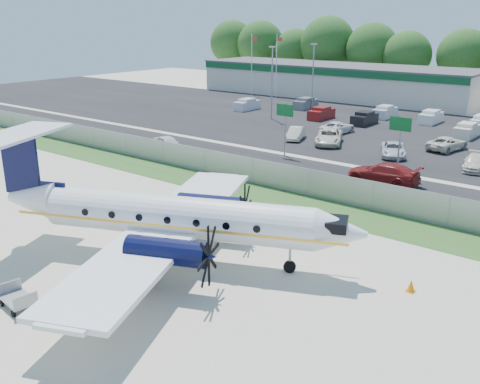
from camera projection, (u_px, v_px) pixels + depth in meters
The scene contains 26 objects.
ground at pixel (170, 260), 28.42m from camera, with size 170.00×170.00×0.00m, color beige.
grass_verge at pixel (293, 202), 37.40m from camera, with size 170.00×4.00×0.02m, color #2D561E.
access_road at pixel (340, 180), 42.64m from camera, with size 170.00×8.00×0.02m, color black.
parking_lot at pixel (432, 137), 58.35m from camera, with size 170.00×32.00×0.02m, color black.
perimeter_fence at pixel (308, 182), 38.59m from camera, with size 120.00×0.06×1.99m.
building_west at pixel (335, 80), 88.10m from camera, with size 46.40×12.40×5.24m.
sign_left at pixel (285, 118), 49.15m from camera, with size 1.80×0.26×5.00m.
sign_mid at pixel (400, 132), 42.69m from camera, with size 1.80×0.26×5.00m.
flagpole_west at pixel (252, 61), 88.95m from camera, with size 1.06×0.12×10.00m.
flagpole_east at pixel (277, 62), 86.01m from camera, with size 1.06×0.12×10.00m.
light_pole_nw at pixel (272, 78), 67.00m from camera, with size 0.90×0.35×9.09m.
light_pole_sw at pixel (313, 72), 74.48m from camera, with size 0.90×0.35×9.09m.
aircraft at pixel (170, 216), 27.87m from camera, with size 20.44×19.85×6.34m.
pushback_tug at pixel (93, 203), 35.47m from camera, with size 2.46×1.97×1.22m.
baggage_cart_near at pixel (18, 299), 23.65m from camera, with size 1.93×1.31×0.95m.
cone_nose at pixel (411, 286), 25.10m from camera, with size 0.41×0.41×0.59m.
cone_starboard_wing at pixel (257, 212), 34.65m from camera, with size 0.42×0.42×0.60m.
road_car_west at pixel (169, 151), 51.93m from camera, with size 1.73×4.29×1.46m, color silver.
road_car_mid at pixel (382, 183), 41.78m from camera, with size 2.29×5.62×1.63m, color maroon.
parked_car_a at pixel (296, 139), 57.03m from camera, with size 1.40×4.02×1.33m, color beige.
parked_car_b at pixel (329, 144), 54.92m from camera, with size 2.52×5.47×1.52m, color beige.
parked_car_c at pixel (393, 156), 50.04m from camera, with size 2.15×4.67×1.30m, color silver.
parked_car_d at pixel (474, 170), 45.55m from camera, with size 1.81×4.44×1.29m, color beige.
parked_car_f at pixel (337, 133), 60.17m from camera, with size 2.23×4.84×1.34m, color silver.
parked_car_g at pixel (447, 150), 52.38m from camera, with size 2.24×4.87×1.35m, color beige.
far_parking_rows at pixel (447, 130), 62.10m from camera, with size 56.00×10.00×1.60m, color gray, non-canonical shape.
Camera 1 is at (18.92, -18.10, 12.21)m, focal length 40.00 mm.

